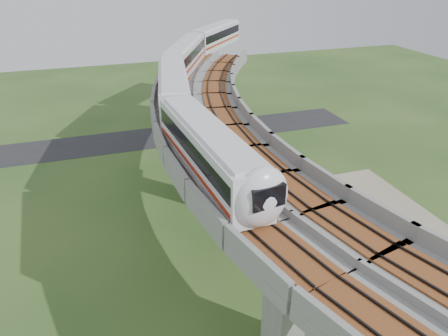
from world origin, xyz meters
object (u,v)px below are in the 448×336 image
(car_white, at_px, (406,262))
(car_dark, at_px, (378,217))
(metro_train, at_px, (198,71))
(car_red, at_px, (413,277))

(car_white, distance_m, car_dark, 6.92)
(metro_train, xyz_separation_m, car_white, (11.44, -24.22, -11.68))
(car_white, relative_size, car_red, 0.93)
(car_white, xyz_separation_m, car_dark, (1.98, 6.63, 0.08))
(metro_train, distance_m, car_dark, 24.98)
(metro_train, distance_m, car_red, 30.37)
(metro_train, relative_size, car_red, 15.80)
(car_dark, bearing_deg, car_red, 150.16)
(car_dark, bearing_deg, metro_train, 25.81)
(car_white, distance_m, car_red, 1.88)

